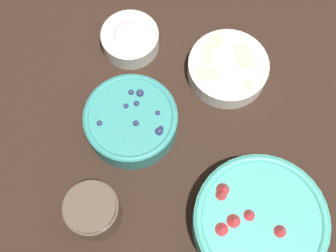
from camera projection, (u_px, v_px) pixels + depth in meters
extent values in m
plane|color=black|center=(237.00, 144.00, 0.93)|extent=(4.00, 4.00, 0.00)
cylinder|color=#47AD9E|center=(259.00, 223.00, 0.84)|extent=(0.24, 0.24, 0.07)
torus|color=#47AD9E|center=(262.00, 220.00, 0.81)|extent=(0.24, 0.24, 0.02)
cylinder|color=red|center=(261.00, 221.00, 0.82)|extent=(0.19, 0.19, 0.02)
cone|color=red|center=(250.00, 215.00, 0.81)|extent=(0.03, 0.03, 0.02)
cone|color=red|center=(222.00, 229.00, 0.80)|extent=(0.04, 0.04, 0.02)
cone|color=red|center=(223.00, 188.00, 0.82)|extent=(0.04, 0.04, 0.03)
cone|color=red|center=(235.00, 220.00, 0.80)|extent=(0.04, 0.04, 0.02)
cone|color=red|center=(281.00, 231.00, 0.80)|extent=(0.04, 0.04, 0.02)
cone|color=red|center=(222.00, 194.00, 0.82)|extent=(0.03, 0.03, 0.03)
cylinder|color=teal|center=(131.00, 121.00, 0.92)|extent=(0.18, 0.18, 0.05)
torus|color=teal|center=(130.00, 117.00, 0.90)|extent=(0.18, 0.18, 0.01)
cylinder|color=navy|center=(131.00, 119.00, 0.91)|extent=(0.15, 0.15, 0.02)
sphere|color=navy|center=(161.00, 128.00, 0.89)|extent=(0.01, 0.01, 0.01)
sphere|color=navy|center=(140.00, 93.00, 0.91)|extent=(0.02, 0.02, 0.02)
sphere|color=navy|center=(158.00, 113.00, 0.90)|extent=(0.01, 0.01, 0.01)
sphere|color=navy|center=(137.00, 104.00, 0.91)|extent=(0.01, 0.01, 0.01)
sphere|color=navy|center=(159.00, 131.00, 0.88)|extent=(0.02, 0.02, 0.02)
sphere|color=navy|center=(131.00, 92.00, 0.91)|extent=(0.01, 0.01, 0.01)
sphere|color=navy|center=(136.00, 123.00, 0.89)|extent=(0.01, 0.01, 0.01)
sphere|color=navy|center=(126.00, 106.00, 0.90)|extent=(0.01, 0.01, 0.01)
sphere|color=navy|center=(99.00, 123.00, 0.89)|extent=(0.01, 0.01, 0.01)
cylinder|color=white|center=(228.00, 69.00, 0.97)|extent=(0.17, 0.17, 0.04)
torus|color=white|center=(229.00, 65.00, 0.95)|extent=(0.17, 0.17, 0.01)
cylinder|color=beige|center=(228.00, 66.00, 0.96)|extent=(0.13, 0.13, 0.01)
cylinder|color=beige|center=(209.00, 59.00, 0.95)|extent=(0.03, 0.03, 0.00)
cylinder|color=beige|center=(213.00, 74.00, 0.94)|extent=(0.03, 0.03, 0.01)
cylinder|color=beige|center=(216.00, 41.00, 0.97)|extent=(0.03, 0.03, 0.00)
cylinder|color=beige|center=(202.00, 74.00, 0.94)|extent=(0.03, 0.03, 0.01)
cylinder|color=beige|center=(241.00, 51.00, 0.96)|extent=(0.03, 0.03, 0.01)
cylinder|color=beige|center=(245.00, 60.00, 0.95)|extent=(0.03, 0.03, 0.01)
cylinder|color=beige|center=(249.00, 85.00, 0.93)|extent=(0.03, 0.03, 0.00)
cylinder|color=beige|center=(210.00, 48.00, 0.96)|extent=(0.03, 0.03, 0.00)
cylinder|color=silver|center=(130.00, 40.00, 0.99)|extent=(0.12, 0.12, 0.04)
torus|color=silver|center=(130.00, 35.00, 0.97)|extent=(0.12, 0.12, 0.01)
cylinder|color=silver|center=(130.00, 36.00, 0.98)|extent=(0.10, 0.10, 0.01)
ellipsoid|color=silver|center=(130.00, 35.00, 0.97)|extent=(0.07, 0.07, 0.03)
cylinder|color=brown|center=(94.00, 211.00, 0.84)|extent=(0.10, 0.10, 0.08)
cylinder|color=#512D1E|center=(94.00, 212.00, 0.85)|extent=(0.08, 0.08, 0.06)
cylinder|color=brown|center=(90.00, 207.00, 0.80)|extent=(0.09, 0.09, 0.01)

